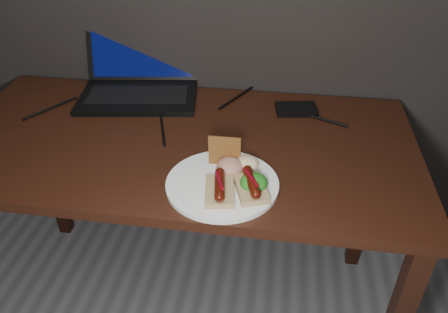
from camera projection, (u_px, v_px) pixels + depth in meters
name	position (u px, v px, depth m)	size (l,w,h in m)	color
desk	(180.00, 162.00, 1.35)	(1.40, 0.70, 0.75)	#35190D
laptop	(140.00, 78.00, 1.52)	(0.44, 0.38, 0.25)	black
hard_drive	(296.00, 109.00, 1.43)	(0.13, 0.08, 0.02)	black
desk_cables	(186.00, 112.00, 1.43)	(1.02, 0.44, 0.01)	black
plate	(222.00, 184.00, 1.11)	(0.29, 0.29, 0.01)	white
bread_sausage_center	(220.00, 188.00, 1.06)	(0.09, 0.12, 0.04)	tan
bread_sausage_right	(251.00, 186.00, 1.07)	(0.10, 0.13, 0.04)	tan
crispbread	(225.00, 151.00, 1.14)	(0.09, 0.01, 0.09)	#995E2A
salad_greens	(254.00, 182.00, 1.07)	(0.07, 0.07, 0.04)	#1E5D12
salsa_mound	(230.00, 166.00, 1.13)	(0.07, 0.07, 0.04)	maroon
coleslaw_mound	(246.00, 164.00, 1.14)	(0.06, 0.06, 0.04)	white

